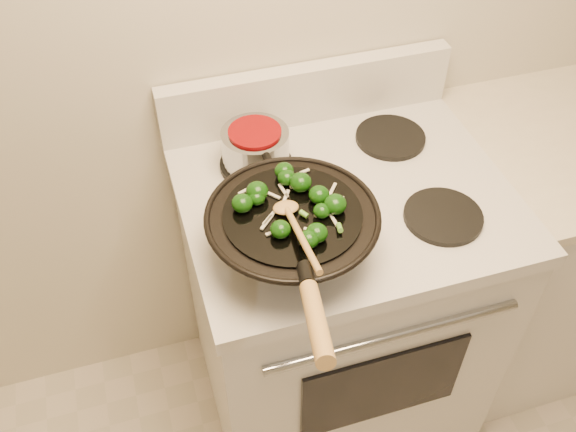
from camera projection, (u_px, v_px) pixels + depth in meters
name	position (u px, v px, depth m)	size (l,w,h in m)	color
stove	(335.00, 304.00, 1.85)	(0.78, 0.67, 1.08)	silver
wok	(293.00, 231.00, 1.33)	(0.36, 0.60, 0.23)	black
stirfry	(293.00, 202.00, 1.30)	(0.23, 0.24, 0.04)	#0E3608
wooden_spoon	(295.00, 225.00, 1.25)	(0.05, 0.24, 0.06)	#B08445
saucepan	(256.00, 147.00, 1.54)	(0.16, 0.26, 0.10)	#979A9F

